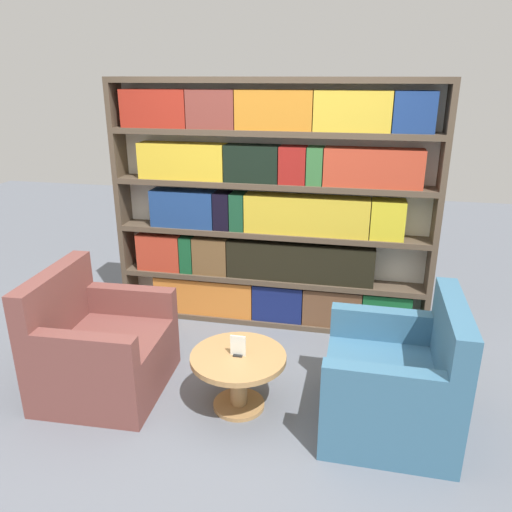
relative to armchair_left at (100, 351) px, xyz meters
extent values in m
plane|color=slate|center=(1.05, -0.13, -0.32)|extent=(14.00, 14.00, 0.00)
cube|color=silver|center=(1.05, 1.47, 0.81)|extent=(2.91, 0.05, 2.25)
cube|color=brown|center=(-0.38, 1.34, 0.81)|extent=(0.05, 0.30, 2.25)
cube|color=brown|center=(2.48, 1.34, 0.81)|extent=(0.05, 0.30, 2.25)
cube|color=brown|center=(1.05, 1.34, -0.29)|extent=(2.81, 0.30, 0.05)
cube|color=brown|center=(1.05, 1.34, 0.13)|extent=(2.81, 0.30, 0.05)
cube|color=brown|center=(1.05, 1.34, 0.58)|extent=(2.81, 0.30, 0.05)
cube|color=brown|center=(1.05, 1.34, 1.03)|extent=(2.81, 0.30, 0.05)
cube|color=brown|center=(1.05, 1.34, 1.48)|extent=(2.81, 0.30, 0.05)
cube|color=brown|center=(1.05, 1.34, 1.91)|extent=(2.81, 0.30, 0.05)
cube|color=orange|center=(0.40, 1.32, -0.09)|extent=(0.98, 0.20, 0.36)
cube|color=navy|center=(1.14, 1.32, -0.09)|extent=(0.47, 0.20, 0.36)
cube|color=brown|center=(1.65, 1.32, -0.09)|extent=(0.53, 0.20, 0.36)
cube|color=#155B2C|center=(2.14, 1.32, -0.09)|extent=(0.43, 0.20, 0.36)
cube|color=#BA3A25|center=(-0.03, 1.32, 0.33)|extent=(0.43, 0.20, 0.35)
cube|color=#16532D|center=(0.26, 1.32, 0.33)|extent=(0.12, 0.20, 0.35)
cube|color=brown|center=(0.49, 1.32, 0.33)|extent=(0.33, 0.20, 0.35)
cube|color=black|center=(1.33, 1.32, 0.33)|extent=(1.35, 0.20, 0.35)
cube|color=navy|center=(0.23, 1.32, 0.78)|extent=(0.60, 0.20, 0.34)
cube|color=black|center=(0.61, 1.32, 0.78)|extent=(0.14, 0.20, 0.34)
cube|color=#17492D|center=(0.76, 1.32, 0.78)|extent=(0.13, 0.20, 0.34)
cube|color=gold|center=(1.38, 1.32, 0.78)|extent=(1.10, 0.20, 0.34)
cube|color=gold|center=(2.08, 1.32, 0.78)|extent=(0.29, 0.20, 0.34)
cube|color=gold|center=(0.24, 1.32, 1.22)|extent=(0.79, 0.20, 0.32)
cube|color=black|center=(0.89, 1.32, 1.22)|extent=(0.48, 0.20, 0.32)
cube|color=maroon|center=(1.25, 1.32, 1.22)|extent=(0.23, 0.20, 0.32)
cube|color=#336D37|center=(1.44, 1.32, 1.22)|extent=(0.13, 0.20, 0.32)
cube|color=#BE3F27|center=(1.92, 1.32, 1.22)|extent=(0.82, 0.20, 0.32)
cube|color=#A5271A|center=(0.02, 1.32, 1.67)|extent=(0.60, 0.20, 0.32)
cube|color=brown|center=(0.54, 1.32, 1.67)|extent=(0.42, 0.20, 0.32)
cube|color=orange|center=(1.08, 1.32, 1.67)|extent=(0.65, 0.20, 0.32)
cube|color=gold|center=(1.72, 1.32, 1.67)|extent=(0.62, 0.20, 0.32)
cube|color=navy|center=(2.21, 1.32, 1.67)|extent=(0.33, 0.20, 0.32)
cube|color=brown|center=(0.04, 0.00, -0.09)|extent=(0.88, 0.94, 0.45)
cube|color=brown|center=(-0.31, -0.01, 0.37)|extent=(0.18, 0.91, 0.49)
cube|color=brown|center=(0.13, -0.39, 0.24)|extent=(0.71, 0.15, 0.23)
cube|color=brown|center=(0.10, 0.40, 0.24)|extent=(0.71, 0.15, 0.23)
cube|color=#386684|center=(2.11, 0.00, -0.09)|extent=(0.85, 0.92, 0.45)
cube|color=#386684|center=(2.46, 0.00, 0.37)|extent=(0.15, 0.91, 0.49)
cube|color=#386684|center=(2.04, 0.40, 0.24)|extent=(0.71, 0.13, 0.23)
cube|color=#386684|center=(2.03, -0.39, 0.24)|extent=(0.71, 0.13, 0.23)
cylinder|color=#AD7F4C|center=(1.08, -0.02, -0.13)|extent=(0.12, 0.12, 0.39)
cylinder|color=#AD7F4C|center=(1.08, -0.02, -0.30)|extent=(0.37, 0.37, 0.03)
cylinder|color=#AD7F4C|center=(1.08, -0.02, 0.09)|extent=(0.68, 0.68, 0.04)
cube|color=black|center=(1.08, -0.02, 0.11)|extent=(0.07, 0.06, 0.01)
cube|color=silver|center=(1.08, -0.02, 0.18)|extent=(0.11, 0.01, 0.15)
camera|label=1|loc=(1.82, -2.97, 1.95)|focal=35.00mm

